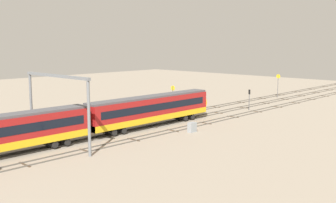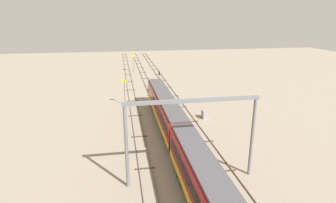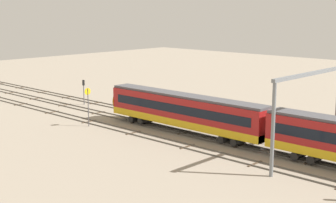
% 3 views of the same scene
% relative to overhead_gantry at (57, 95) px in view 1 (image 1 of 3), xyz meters
% --- Properties ---
extents(ground_plane, '(197.99, 197.99, 0.00)m').
position_rel_overhead_gantry_xyz_m(ground_plane, '(16.81, 0.14, -6.59)').
color(ground_plane, gray).
extents(track_near_foreground, '(181.99, 2.40, 0.16)m').
position_rel_overhead_gantry_xyz_m(track_near_foreground, '(16.81, -4.45, -6.52)').
color(track_near_foreground, '#59544C').
rests_on(track_near_foreground, ground).
extents(track_with_train, '(181.99, 2.40, 0.16)m').
position_rel_overhead_gantry_xyz_m(track_with_train, '(16.81, 0.14, -6.52)').
color(track_with_train, '#59544C').
rests_on(track_with_train, ground).
extents(track_middle, '(181.99, 2.40, 0.16)m').
position_rel_overhead_gantry_xyz_m(track_middle, '(16.81, 4.72, -6.52)').
color(track_middle, '#59544C').
rests_on(track_middle, ground).
extents(overhead_gantry, '(0.40, 14.17, 9.26)m').
position_rel_overhead_gantry_xyz_m(overhead_gantry, '(0.00, 0.00, 0.00)').
color(overhead_gantry, slate).
rests_on(overhead_gantry, ground).
extents(speed_sign_near_foreground, '(0.14, 1.00, 5.65)m').
position_rel_overhead_gantry_xyz_m(speed_sign_near_foreground, '(62.04, 2.79, -2.88)').
color(speed_sign_near_foreground, '#4C4C51').
rests_on(speed_sign_near_foreground, ground).
extents(speed_sign_far_trackside, '(0.14, 0.95, 5.21)m').
position_rel_overhead_gantry_xyz_m(speed_sign_far_trackside, '(28.39, 6.35, -3.19)').
color(speed_sign_far_trackside, '#4C4C51').
rests_on(speed_sign_far_trackside, ground).
extents(signal_light_trackside_approach, '(0.31, 0.32, 4.08)m').
position_rel_overhead_gantry_xyz_m(signal_light_trackside_approach, '(41.07, -2.44, -3.90)').
color(signal_light_trackside_approach, '#4C4C51').
rests_on(signal_light_trackside_approach, ground).
extents(relay_cabinet, '(1.33, 0.76, 1.47)m').
position_rel_overhead_gantry_xyz_m(relay_cabinet, '(18.14, -7.10, -5.86)').
color(relay_cabinet, gray).
rests_on(relay_cabinet, ground).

